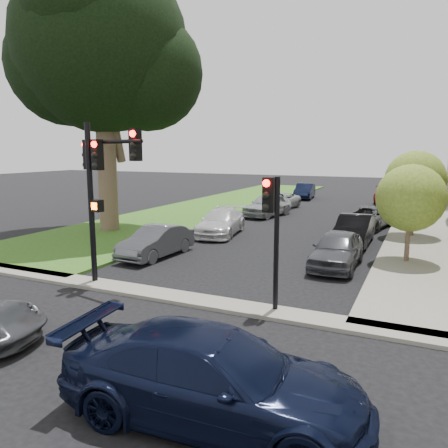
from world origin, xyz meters
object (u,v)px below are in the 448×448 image
at_px(car_parked_0, 337,249).
at_px(car_parked_7, 267,205).
at_px(car_parked_5, 156,242).
at_px(car_parked_6, 221,222).
at_px(small_tree_a, 411,198).
at_px(traffic_signal_secondary, 272,219).
at_px(traffic_signal_main, 100,175).
at_px(small_tree_b, 415,180).
at_px(small_tree_c, 417,184).
at_px(car_parked_9, 305,191).
at_px(car_parked_4, 388,197).
at_px(eucalyptus, 101,46).
at_px(car_cross_far, 213,377).
at_px(car_parked_2, 367,218).
at_px(car_parked_8, 279,201).
at_px(car_parked_1, 354,230).

height_order(car_parked_0, car_parked_7, car_parked_7).
bearing_deg(car_parked_5, car_parked_6, 88.76).
height_order(small_tree_a, traffic_signal_secondary, small_tree_a).
bearing_deg(traffic_signal_secondary, traffic_signal_main, 179.59).
relative_size(small_tree_b, car_parked_0, 1.07).
xyz_separation_m(small_tree_c, car_parked_5, (-10.20, -17.20, -1.71)).
bearing_deg(car_parked_9, car_parked_6, -95.64).
distance_m(car_parked_0, car_parked_9, 25.43).
distance_m(car_parked_4, car_parked_9, 8.43).
relative_size(eucalyptus, car_cross_far, 2.73).
bearing_deg(car_parked_5, car_parked_2, 59.16).
distance_m(car_parked_2, car_parked_4, 11.53).
bearing_deg(car_parked_9, car_cross_far, -84.73).
distance_m(small_tree_a, car_parked_7, 14.13).
height_order(small_tree_c, car_parked_9, small_tree_c).
xyz_separation_m(eucalyptus, car_parked_8, (6.09, 13.60, -9.69)).
height_order(small_tree_c, car_cross_far, small_tree_c).
distance_m(small_tree_b, car_parked_6, 10.70).
relative_size(small_tree_b, car_parked_5, 1.12).
xyz_separation_m(traffic_signal_secondary, car_parked_4, (1.17, 27.21, -2.00)).
distance_m(eucalyptus, car_parked_0, 16.86).
bearing_deg(small_tree_c, car_parked_8, 177.40).
relative_size(car_parked_6, car_parked_7, 1.04).
bearing_deg(small_tree_a, traffic_signal_secondary, -113.82).
bearing_deg(car_parked_9, car_parked_8, -96.53).
xyz_separation_m(eucalyptus, traffic_signal_main, (6.65, -8.29, -6.46)).
distance_m(small_tree_b, car_parked_0, 8.63).
distance_m(eucalyptus, car_parked_4, 25.36).
height_order(car_parked_0, car_parked_2, car_parked_0).
height_order(traffic_signal_main, car_parked_0, traffic_signal_main).
bearing_deg(traffic_signal_main, car_parked_4, 74.89).
bearing_deg(car_parked_4, car_parked_2, -100.93).
distance_m(eucalyptus, traffic_signal_main, 12.43).
relative_size(traffic_signal_main, traffic_signal_secondary, 1.41).
relative_size(traffic_signal_main, car_parked_1, 1.25).
bearing_deg(car_parked_0, car_parked_4, 88.84).
xyz_separation_m(small_tree_b, car_parked_7, (-9.68, 4.03, -2.32)).
distance_m(car_parked_4, car_parked_7, 12.02).
height_order(traffic_signal_secondary, car_cross_far, traffic_signal_secondary).
height_order(traffic_signal_main, car_parked_2, traffic_signal_main).
relative_size(eucalyptus, car_parked_2, 3.18).
bearing_deg(car_parked_0, car_parked_7, 120.61).
bearing_deg(car_parked_7, eucalyptus, -114.47).
relative_size(car_parked_4, car_parked_5, 1.29).
height_order(car_cross_far, car_parked_4, car_cross_far).
bearing_deg(car_parked_0, car_parked_8, 114.91).
bearing_deg(small_tree_a, eucalyptus, 177.70).
xyz_separation_m(small_tree_c, car_parked_7, (-9.68, -3.69, -1.59)).
relative_size(small_tree_a, car_parked_0, 0.95).
bearing_deg(small_tree_c, car_parked_7, -159.13).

